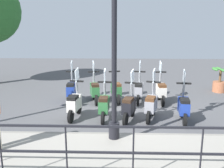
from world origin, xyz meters
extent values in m
plane|color=#4C4C4F|center=(0.00, 0.00, 0.00)|extent=(28.00, 28.00, 0.00)
cube|color=gray|center=(-3.20, 0.00, 0.07)|extent=(2.20, 20.00, 0.15)
cube|color=gray|center=(-2.15, 0.00, 0.07)|extent=(0.10, 20.00, 0.15)
cube|color=black|center=(-4.20, 0.00, 1.20)|extent=(0.04, 16.00, 0.04)
cube|color=black|center=(-4.20, 0.00, 0.73)|extent=(0.04, 16.00, 0.04)
cylinder|color=black|center=(-4.20, -1.14, 0.68)|extent=(0.03, 0.03, 1.05)
cylinder|color=black|center=(-4.20, 0.00, 0.68)|extent=(0.03, 0.03, 1.05)
cylinder|color=black|center=(-4.20, 1.14, 0.68)|extent=(0.03, 0.03, 1.05)
cylinder|color=black|center=(-4.20, 2.29, 0.68)|extent=(0.03, 0.03, 1.05)
cylinder|color=black|center=(-2.40, 0.37, 0.35)|extent=(0.26, 0.26, 0.40)
cylinder|color=black|center=(-2.40, 0.37, 2.40)|extent=(0.12, 0.12, 4.50)
cylinder|color=#9E5B3D|center=(2.70, -4.13, 0.23)|extent=(0.56, 0.56, 0.45)
cylinder|color=brown|center=(2.70, -4.13, 0.70)|extent=(0.10, 0.10, 0.50)
ellipsoid|color=#387A33|center=(2.95, -4.13, 1.00)|extent=(0.56, 0.16, 0.10)
ellipsoid|color=#387A33|center=(2.45, -4.13, 1.00)|extent=(0.56, 0.16, 0.10)
ellipsoid|color=#387A33|center=(2.70, -3.88, 1.00)|extent=(0.56, 0.16, 0.10)
ellipsoid|color=#387A33|center=(2.88, -3.95, 1.00)|extent=(0.56, 0.16, 0.10)
cylinder|color=black|center=(-0.48, -1.73, 0.20)|extent=(0.41, 0.13, 0.40)
cylinder|color=black|center=(-1.30, -1.63, 0.20)|extent=(0.41, 0.13, 0.40)
cube|color=navy|center=(-0.97, -1.67, 0.48)|extent=(0.63, 0.35, 0.36)
cube|color=navy|center=(-0.69, -1.71, 0.50)|extent=(0.16, 0.31, 0.44)
cube|color=black|center=(-1.04, -1.66, 0.71)|extent=(0.43, 0.31, 0.10)
cylinder|color=gray|center=(-0.63, -1.71, 0.85)|extent=(0.19, 0.09, 0.55)
cube|color=black|center=(-0.63, -1.71, 1.13)|extent=(0.11, 0.44, 0.05)
cube|color=silver|center=(-0.57, -1.72, 1.33)|extent=(0.39, 0.08, 0.42)
cylinder|color=black|center=(-0.33, -0.86, 0.20)|extent=(0.41, 0.19, 0.40)
cylinder|color=black|center=(-1.12, -0.62, 0.20)|extent=(0.41, 0.19, 0.40)
cube|color=gray|center=(-0.80, -0.71, 0.48)|extent=(0.66, 0.44, 0.36)
cube|color=gray|center=(-0.53, -0.80, 0.50)|extent=(0.20, 0.32, 0.44)
cube|color=#4C2D19|center=(-0.87, -0.69, 0.71)|extent=(0.46, 0.36, 0.10)
cylinder|color=gray|center=(-0.47, -0.81, 0.85)|extent=(0.20, 0.12, 0.55)
cube|color=black|center=(-0.47, -0.81, 1.13)|extent=(0.19, 0.44, 0.05)
cube|color=silver|center=(-0.41, -0.83, 1.33)|extent=(0.38, 0.14, 0.42)
cylinder|color=black|center=(-0.48, -0.18, 0.20)|extent=(0.41, 0.19, 0.40)
cylinder|color=black|center=(-1.28, 0.06, 0.20)|extent=(0.41, 0.19, 0.40)
cube|color=black|center=(-0.96, -0.03, 0.48)|extent=(0.66, 0.44, 0.36)
cube|color=black|center=(-0.68, -0.12, 0.50)|extent=(0.20, 0.32, 0.44)
cube|color=black|center=(-1.03, -0.01, 0.71)|extent=(0.46, 0.36, 0.10)
cylinder|color=gray|center=(-0.63, -0.13, 0.85)|extent=(0.20, 0.12, 0.55)
cube|color=black|center=(-0.63, -0.13, 1.13)|extent=(0.18, 0.44, 0.05)
cube|color=silver|center=(-0.57, -0.15, 1.33)|extent=(0.38, 0.14, 0.42)
cylinder|color=black|center=(-0.38, 0.70, 0.20)|extent=(0.40, 0.09, 0.40)
cylinder|color=black|center=(-1.21, 0.73, 0.20)|extent=(0.40, 0.09, 0.40)
cube|color=#2D6B38|center=(-0.88, 0.72, 0.48)|extent=(0.61, 0.30, 0.36)
cube|color=#2D6B38|center=(-0.59, 0.71, 0.50)|extent=(0.13, 0.30, 0.44)
cube|color=black|center=(-0.95, 0.72, 0.71)|extent=(0.41, 0.27, 0.10)
cylinder|color=gray|center=(-0.53, 0.70, 0.85)|extent=(0.18, 0.08, 0.55)
cube|color=black|center=(-0.53, 0.70, 1.13)|extent=(0.07, 0.44, 0.05)
cube|color=silver|center=(-0.47, 0.70, 1.33)|extent=(0.39, 0.04, 0.42)
cylinder|color=black|center=(-0.28, 1.58, 0.20)|extent=(0.41, 0.13, 0.40)
cylinder|color=black|center=(-1.10, 1.69, 0.20)|extent=(0.41, 0.13, 0.40)
cube|color=beige|center=(-0.77, 1.65, 0.48)|extent=(0.63, 0.36, 0.36)
cube|color=beige|center=(-0.49, 1.61, 0.50)|extent=(0.16, 0.31, 0.44)
cube|color=black|center=(-0.84, 1.66, 0.71)|extent=(0.43, 0.31, 0.10)
cylinder|color=gray|center=(-0.43, 1.60, 0.85)|extent=(0.19, 0.09, 0.55)
cube|color=black|center=(-0.43, 1.60, 1.13)|extent=(0.12, 0.44, 0.05)
cube|color=silver|center=(-0.37, 1.59, 1.33)|extent=(0.39, 0.08, 0.42)
cylinder|color=black|center=(1.41, -1.29, 0.20)|extent=(0.40, 0.09, 0.40)
cylinder|color=black|center=(0.58, -1.32, 0.20)|extent=(0.40, 0.09, 0.40)
cube|color=beige|center=(0.91, -1.31, 0.48)|extent=(0.61, 0.30, 0.36)
cube|color=beige|center=(1.20, -1.30, 0.50)|extent=(0.13, 0.30, 0.44)
cube|color=#4C2D19|center=(0.84, -1.31, 0.71)|extent=(0.41, 0.27, 0.10)
cylinder|color=gray|center=(1.26, -1.30, 0.85)|extent=(0.18, 0.07, 0.55)
cube|color=black|center=(1.26, -1.30, 1.13)|extent=(0.07, 0.44, 0.05)
cube|color=silver|center=(1.32, -1.30, 1.33)|extent=(0.39, 0.04, 0.42)
cylinder|color=black|center=(1.47, -0.54, 0.20)|extent=(0.41, 0.13, 0.40)
cylinder|color=black|center=(0.65, -0.43, 0.20)|extent=(0.41, 0.13, 0.40)
cube|color=gray|center=(0.97, -0.47, 0.48)|extent=(0.63, 0.36, 0.36)
cube|color=gray|center=(1.26, -0.51, 0.50)|extent=(0.16, 0.31, 0.44)
cube|color=black|center=(0.90, -0.46, 0.71)|extent=(0.43, 0.31, 0.10)
cylinder|color=gray|center=(1.32, -0.52, 0.85)|extent=(0.19, 0.09, 0.55)
cube|color=black|center=(1.32, -0.52, 1.13)|extent=(0.12, 0.44, 0.05)
cube|color=silver|center=(1.38, -0.53, 1.33)|extent=(0.39, 0.08, 0.42)
cylinder|color=black|center=(1.48, 0.48, 0.20)|extent=(0.41, 0.17, 0.40)
cylinder|color=black|center=(0.67, 0.28, 0.20)|extent=(0.41, 0.17, 0.40)
cube|color=#2D6B38|center=(0.99, 0.36, 0.48)|extent=(0.65, 0.42, 0.36)
cube|color=#2D6B38|center=(1.28, 0.43, 0.50)|extent=(0.19, 0.32, 0.44)
cube|color=#4C2D19|center=(0.93, 0.34, 0.71)|extent=(0.45, 0.35, 0.10)
cylinder|color=gray|center=(1.33, 0.44, 0.85)|extent=(0.19, 0.11, 0.55)
cube|color=black|center=(1.33, 0.44, 1.13)|extent=(0.16, 0.44, 0.05)
cube|color=silver|center=(1.39, 0.46, 1.33)|extent=(0.38, 0.12, 0.42)
cylinder|color=black|center=(1.39, 1.27, 0.20)|extent=(0.41, 0.16, 0.40)
cylinder|color=black|center=(0.58, 1.09, 0.20)|extent=(0.41, 0.16, 0.40)
cube|color=#2D6B38|center=(0.90, 1.16, 0.48)|extent=(0.65, 0.40, 0.36)
cube|color=#2D6B38|center=(1.18, 1.22, 0.50)|extent=(0.18, 0.32, 0.44)
cube|color=black|center=(0.83, 1.14, 0.71)|extent=(0.45, 0.34, 0.10)
cylinder|color=gray|center=(1.24, 1.23, 0.85)|extent=(0.19, 0.11, 0.55)
cube|color=black|center=(1.24, 1.23, 1.13)|extent=(0.15, 0.44, 0.05)
cube|color=silver|center=(1.30, 1.25, 1.33)|extent=(0.39, 0.11, 0.42)
cylinder|color=black|center=(1.42, 2.08, 0.20)|extent=(0.40, 0.10, 0.40)
cylinder|color=black|center=(0.59, 2.04, 0.20)|extent=(0.40, 0.10, 0.40)
cube|color=navy|center=(0.92, 2.06, 0.48)|extent=(0.61, 0.31, 0.36)
cube|color=navy|center=(1.21, 2.07, 0.50)|extent=(0.13, 0.31, 0.44)
cube|color=black|center=(0.85, 2.05, 0.71)|extent=(0.41, 0.28, 0.10)
cylinder|color=gray|center=(1.27, 2.07, 0.85)|extent=(0.19, 0.08, 0.55)
cube|color=black|center=(1.27, 2.07, 1.13)|extent=(0.08, 0.44, 0.05)
cube|color=silver|center=(1.33, 2.08, 1.33)|extent=(0.39, 0.05, 0.42)
camera|label=1|loc=(-8.06, 0.24, 2.83)|focal=40.00mm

